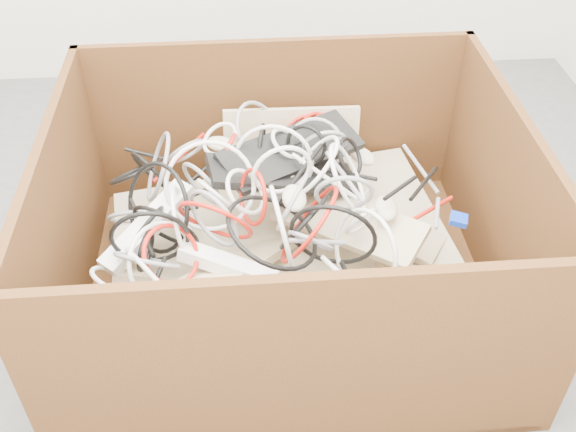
{
  "coord_description": "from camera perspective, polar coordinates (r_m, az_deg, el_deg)",
  "views": [
    {
      "loc": [
        -0.02,
        -1.34,
        1.52
      ],
      "look_at": [
        0.1,
        0.08,
        0.3
      ],
      "focal_mm": 41.74,
      "sensor_mm": 36.0,
      "label": 1
    }
  ],
  "objects": [
    {
      "name": "ground",
      "position": [
        2.02,
        -2.53,
        -8.15
      ],
      "size": [
        3.0,
        3.0,
        0.0
      ],
      "primitive_type": "plane",
      "color": "#4A4A4C",
      "rests_on": "ground"
    },
    {
      "name": "cardboard_box",
      "position": [
        1.96,
        -0.46,
        -3.77
      ],
      "size": [
        1.25,
        1.04,
        0.61
      ],
      "color": "#38260E",
      "rests_on": "ground"
    },
    {
      "name": "keyboard_pile",
      "position": [
        1.87,
        0.29,
        -0.89
      ],
      "size": [
        1.01,
        0.91,
        0.34
      ],
      "color": "#CBB38F",
      "rests_on": "cardboard_box"
    },
    {
      "name": "mice_scatter",
      "position": [
        1.81,
        0.25,
        0.31
      ],
      "size": [
        0.66,
        0.69,
        0.22
      ],
      "color": "beige",
      "rests_on": "keyboard_pile"
    },
    {
      "name": "power_strip_left",
      "position": [
        1.78,
        -11.87,
        -0.87
      ],
      "size": [
        0.24,
        0.27,
        0.13
      ],
      "primitive_type": "cube",
      "rotation": [
        0.14,
        -0.26,
        0.85
      ],
      "color": "white",
      "rests_on": "keyboard_pile"
    },
    {
      "name": "power_strip_right",
      "position": [
        1.68,
        -5.14,
        -4.2
      ],
      "size": [
        0.26,
        0.14,
        0.08
      ],
      "primitive_type": "cube",
      "rotation": [
        -0.1,
        0.17,
        -0.37
      ],
      "color": "white",
      "rests_on": "keyboard_pile"
    },
    {
      "name": "vga_plug",
      "position": [
        1.82,
        14.33,
        -0.29
      ],
      "size": [
        0.06,
        0.05,
        0.03
      ],
      "primitive_type": "cube",
      "rotation": [
        0.09,
        0.14,
        -0.31
      ],
      "color": "#0B2CB3",
      "rests_on": "keyboard_pile"
    },
    {
      "name": "cable_tangle",
      "position": [
        1.77,
        -3.79,
        1.35
      ],
      "size": [
        1.01,
        0.85,
        0.44
      ],
      "color": "gray",
      "rests_on": "keyboard_pile"
    }
  ]
}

